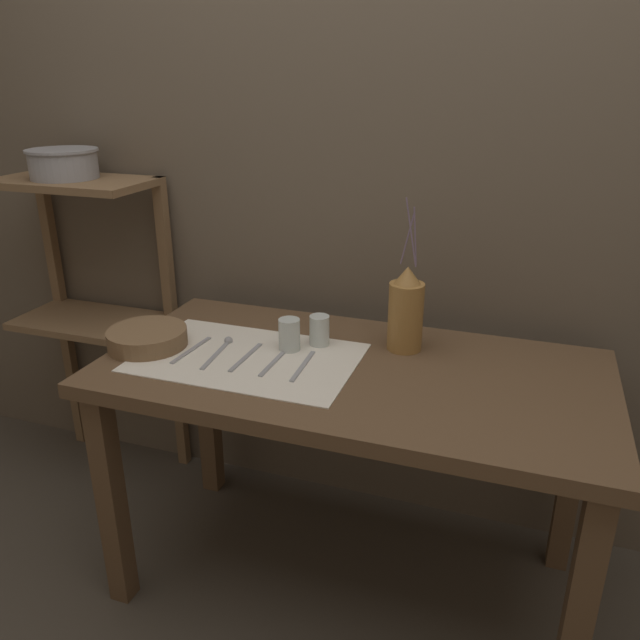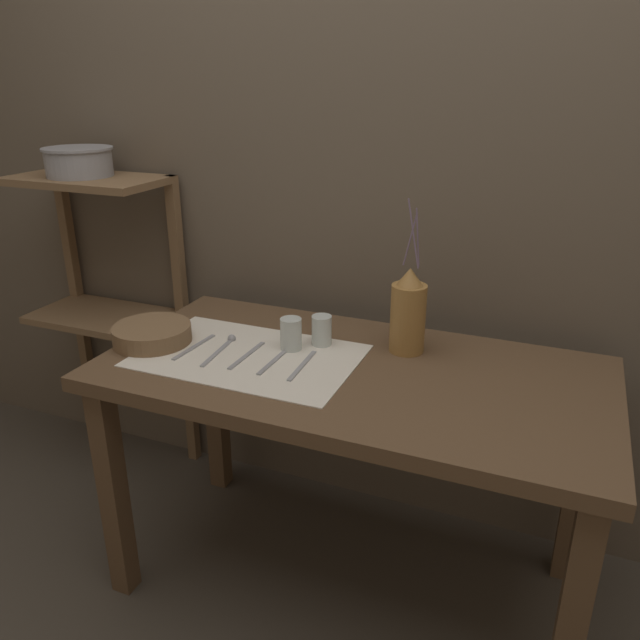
{
  "view_description": "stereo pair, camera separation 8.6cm",
  "coord_description": "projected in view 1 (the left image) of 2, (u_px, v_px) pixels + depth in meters",
  "views": [
    {
      "loc": [
        0.4,
        -1.42,
        1.44
      ],
      "look_at": [
        -0.09,
        0.0,
        0.84
      ],
      "focal_mm": 35.0,
      "sensor_mm": 36.0,
      "label": 1
    },
    {
      "loc": [
        0.49,
        -1.39,
        1.44
      ],
      "look_at": [
        -0.09,
        0.0,
        0.84
      ],
      "focal_mm": 35.0,
      "sensor_mm": 36.0,
      "label": 2
    }
  ],
  "objects": [
    {
      "name": "wooden_shelf_unit",
      "position": [
        93.0,
        276.0,
        2.18
      ],
      "size": [
        0.53,
        0.29,
        1.11
      ],
      "color": "brown",
      "rests_on": "ground_plane"
    },
    {
      "name": "glass_tumbler_near",
      "position": [
        289.0,
        335.0,
        1.72
      ],
      "size": [
        0.06,
        0.06,
        0.09
      ],
      "color": "silver",
      "rests_on": "wooden_table"
    },
    {
      "name": "fork_outer",
      "position": [
        191.0,
        350.0,
        1.72
      ],
      "size": [
        0.02,
        0.19,
        0.0
      ],
      "color": "#939399",
      "rests_on": "wooden_table"
    },
    {
      "name": "wooden_bowl",
      "position": [
        147.0,
        338.0,
        1.75
      ],
      "size": [
        0.22,
        0.22,
        0.05
      ],
      "color": "brown",
      "rests_on": "wooden_table"
    },
    {
      "name": "glass_tumbler_far",
      "position": [
        319.0,
        330.0,
        1.75
      ],
      "size": [
        0.06,
        0.06,
        0.09
      ],
      "color": "silver",
      "rests_on": "wooden_table"
    },
    {
      "name": "knife_center",
      "position": [
        303.0,
        366.0,
        1.63
      ],
      "size": [
        0.02,
        0.19,
        0.0
      ],
      "color": "#939399",
      "rests_on": "wooden_table"
    },
    {
      "name": "stone_wall_back",
      "position": [
        397.0,
        158.0,
        1.85
      ],
      "size": [
        7.0,
        0.06,
        2.4
      ],
      "color": "brown",
      "rests_on": "ground_plane"
    },
    {
      "name": "wooden_table",
      "position": [
        351.0,
        399.0,
        1.67
      ],
      "size": [
        1.32,
        0.67,
        0.72
      ],
      "color": "brown",
      "rests_on": "ground_plane"
    },
    {
      "name": "metal_pot_large",
      "position": [
        63.0,
        163.0,
        2.02
      ],
      "size": [
        0.23,
        0.23,
        0.09
      ],
      "color": "#939399",
      "rests_on": "wooden_shelf_unit"
    },
    {
      "name": "ground_plane",
      "position": [
        347.0,
        578.0,
        1.9
      ],
      "size": [
        12.0,
        12.0,
        0.0
      ],
      "primitive_type": "plane",
      "color": "#473F35"
    },
    {
      "name": "linen_cloth",
      "position": [
        247.0,
        357.0,
        1.69
      ],
      "size": [
        0.59,
        0.38,
        0.0
      ],
      "color": "silver",
      "rests_on": "wooden_table"
    },
    {
      "name": "spoon_inner",
      "position": [
        283.0,
        352.0,
        1.7
      ],
      "size": [
        0.02,
        0.2,
        0.02
      ],
      "color": "#939399",
      "rests_on": "wooden_table"
    },
    {
      "name": "spoon_outer",
      "position": [
        224.0,
        346.0,
        1.74
      ],
      "size": [
        0.03,
        0.2,
        0.02
      ],
      "color": "#939399",
      "rests_on": "wooden_table"
    },
    {
      "name": "pitcher_with_flowers",
      "position": [
        406.0,
        311.0,
        1.7
      ],
      "size": [
        0.1,
        0.1,
        0.43
      ],
      "color": "olive",
      "rests_on": "wooden_table"
    },
    {
      "name": "fork_inner",
      "position": [
        246.0,
        357.0,
        1.68
      ],
      "size": [
        0.01,
        0.19,
        0.0
      ],
      "color": "#939399",
      "rests_on": "wooden_table"
    }
  ]
}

